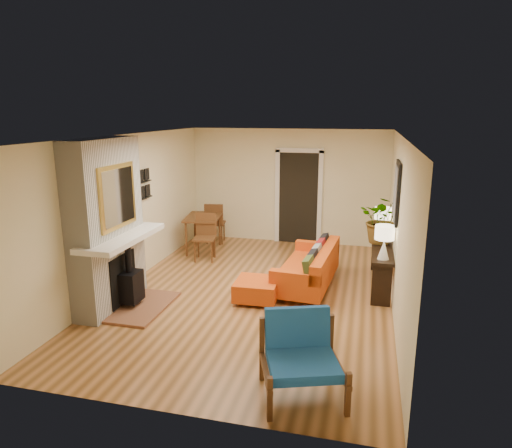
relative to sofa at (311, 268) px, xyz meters
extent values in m
plane|color=#BD7D48|center=(-0.90, -0.55, -0.33)|extent=(6.50, 6.50, 0.00)
plane|color=white|center=(-0.90, -0.55, 2.27)|extent=(6.50, 6.50, 0.00)
plane|color=#FDEFC6|center=(-0.90, 2.70, 0.97)|extent=(4.50, 0.00, 4.50)
plane|color=#FDEFC6|center=(-0.90, -3.80, 0.97)|extent=(4.50, 0.00, 4.50)
plane|color=#FDEFC6|center=(-3.15, -0.55, 0.97)|extent=(0.00, 6.50, 6.50)
plane|color=#FDEFC6|center=(1.35, -0.55, 0.97)|extent=(0.00, 6.50, 6.50)
cube|color=black|center=(-0.65, 2.67, 0.72)|extent=(0.88, 0.06, 2.10)
cube|color=white|center=(-1.14, 2.66, 0.72)|extent=(0.10, 0.08, 2.18)
cube|color=white|center=(-0.16, 2.66, 0.72)|extent=(0.10, 0.08, 2.18)
cube|color=white|center=(-0.65, 2.66, 1.80)|extent=(1.08, 0.08, 0.10)
cube|color=black|center=(1.32, -0.15, 1.42)|extent=(0.04, 0.85, 0.95)
cube|color=slate|center=(1.29, -0.15, 1.42)|extent=(0.01, 0.70, 0.80)
cube|color=black|center=(-3.11, -0.20, 1.09)|extent=(0.06, 0.95, 0.02)
cube|color=black|center=(-3.11, -0.20, 1.39)|extent=(0.06, 0.95, 0.02)
cube|color=white|center=(-2.94, -1.55, 1.53)|extent=(0.42, 1.50, 1.48)
cube|color=white|center=(-2.94, -1.55, 0.23)|extent=(0.42, 1.50, 1.12)
cube|color=white|center=(-2.69, -1.55, 0.79)|extent=(0.60, 1.68, 0.08)
cube|color=black|center=(-2.73, -1.55, 0.12)|extent=(0.03, 0.72, 0.78)
cube|color=brown|center=(-2.43, -1.55, -0.31)|extent=(0.75, 1.30, 0.04)
cube|color=black|center=(-2.61, -1.55, 0.01)|extent=(0.30, 0.36, 0.48)
cylinder|color=black|center=(-2.61, -1.55, 0.45)|extent=(0.10, 0.10, 0.40)
cube|color=gold|center=(-2.72, -1.55, 1.42)|extent=(0.04, 0.95, 0.95)
cube|color=silver|center=(-2.70, -1.55, 1.42)|extent=(0.01, 0.82, 0.82)
cylinder|color=silver|center=(-0.46, -0.82, -0.29)|extent=(0.04, 0.04, 0.09)
cylinder|color=silver|center=(0.18, -0.87, -0.29)|extent=(0.04, 0.04, 0.09)
cylinder|color=silver|center=(-0.33, 0.88, -0.29)|extent=(0.04, 0.04, 0.09)
cylinder|color=silver|center=(0.31, 0.83, -0.29)|extent=(0.04, 0.04, 0.09)
cube|color=orange|center=(-0.07, 0.01, -0.10)|extent=(0.97, 1.98, 0.27)
cube|color=orange|center=(0.24, -0.02, 0.19)|extent=(0.34, 1.93, 0.32)
cube|color=orange|center=(-0.14, -0.87, 0.12)|extent=(0.83, 0.23, 0.18)
cube|color=orange|center=(0.00, 0.88, 0.12)|extent=(0.83, 0.23, 0.18)
cube|color=#425323|center=(0.06, -0.74, 0.23)|extent=(0.21, 0.38, 0.38)
cube|color=black|center=(0.09, -0.37, 0.23)|extent=(0.21, 0.38, 0.38)
cube|color=gray|center=(0.12, -0.01, 0.23)|extent=(0.21, 0.38, 0.38)
cube|color=maroon|center=(0.14, 0.31, 0.23)|extent=(0.21, 0.38, 0.38)
cube|color=black|center=(0.17, 0.68, 0.23)|extent=(0.21, 0.38, 0.38)
cylinder|color=silver|center=(-1.03, -1.12, -0.31)|extent=(0.03, 0.03, 0.05)
cylinder|color=silver|center=(-0.49, -1.10, -0.31)|extent=(0.03, 0.03, 0.05)
cylinder|color=silver|center=(-1.05, -0.57, -0.31)|extent=(0.03, 0.03, 0.05)
cylinder|color=silver|center=(-0.50, -0.56, -0.31)|extent=(0.03, 0.03, 0.05)
cube|color=orange|center=(-0.77, -0.84, -0.14)|extent=(0.70, 0.70, 0.29)
cube|color=brown|center=(-0.06, -3.34, -0.01)|extent=(0.32, 0.79, 0.05)
cube|color=brown|center=(0.06, -3.67, -0.09)|extent=(0.07, 0.07, 0.48)
cube|color=brown|center=(-0.18, -3.00, 0.05)|extent=(0.07, 0.07, 0.76)
cube|color=brown|center=(0.68, -3.07, -0.01)|extent=(0.32, 0.79, 0.05)
cube|color=brown|center=(0.80, -3.41, -0.09)|extent=(0.07, 0.07, 0.48)
cube|color=brown|center=(0.56, -2.74, 0.05)|extent=(0.07, 0.07, 0.76)
cube|color=#1F7DBC|center=(0.31, -3.20, 0.06)|extent=(0.90, 0.88, 0.11)
cube|color=#1F7DBC|center=(0.20, -2.90, 0.32)|extent=(0.74, 0.41, 0.45)
cube|color=brown|center=(-2.55, 1.53, 0.42)|extent=(0.87, 1.12, 0.04)
cylinder|color=brown|center=(-2.76, 1.05, 0.03)|extent=(0.05, 0.05, 0.73)
cylinder|color=brown|center=(-2.20, 1.15, 0.03)|extent=(0.05, 0.05, 0.73)
cylinder|color=brown|center=(-2.90, 1.92, 0.03)|extent=(0.05, 0.05, 0.73)
cylinder|color=brown|center=(-2.34, 2.01, 0.03)|extent=(0.05, 0.05, 0.73)
cube|color=brown|center=(-2.30, 0.91, 0.12)|extent=(0.49, 0.49, 0.04)
cube|color=brown|center=(-2.33, 1.11, 0.38)|extent=(0.43, 0.11, 0.47)
cylinder|color=brown|center=(-2.44, 0.71, -0.11)|extent=(0.04, 0.04, 0.45)
cylinder|color=brown|center=(-2.10, 0.76, -0.11)|extent=(0.04, 0.04, 0.45)
cylinder|color=brown|center=(-2.49, 1.05, -0.11)|extent=(0.04, 0.04, 0.45)
cylinder|color=brown|center=(-2.15, 1.10, -0.11)|extent=(0.04, 0.04, 0.45)
cube|color=brown|center=(-2.51, 2.21, 0.12)|extent=(0.49, 0.49, 0.04)
cube|color=brown|center=(-2.48, 2.01, 0.38)|extent=(0.43, 0.11, 0.47)
cylinder|color=brown|center=(-2.65, 2.01, -0.11)|extent=(0.04, 0.04, 0.45)
cylinder|color=brown|center=(-2.31, 2.07, -0.11)|extent=(0.04, 0.04, 0.45)
cylinder|color=brown|center=(-2.71, 2.35, -0.11)|extent=(0.04, 0.04, 0.45)
cylinder|color=brown|center=(-2.37, 2.41, -0.11)|extent=(0.04, 0.04, 0.45)
cube|color=black|center=(1.17, 0.27, 0.37)|extent=(0.34, 1.85, 0.05)
cube|color=black|center=(1.17, -0.58, 0.01)|extent=(0.30, 0.04, 0.68)
cube|color=black|center=(1.17, 1.12, 0.01)|extent=(0.30, 0.04, 0.68)
cone|color=white|center=(1.17, -0.42, 0.54)|extent=(0.18, 0.18, 0.30)
cylinder|color=white|center=(1.17, -0.42, 0.72)|extent=(0.03, 0.03, 0.06)
cylinder|color=#FFEABF|center=(1.17, -0.42, 0.82)|extent=(0.30, 0.30, 0.22)
cone|color=white|center=(1.17, 0.99, 0.54)|extent=(0.18, 0.18, 0.30)
cylinder|color=white|center=(1.17, 0.99, 0.72)|extent=(0.03, 0.03, 0.06)
cylinder|color=#FFEABF|center=(1.17, 0.99, 0.82)|extent=(0.30, 0.30, 0.22)
imported|color=#1E5919|center=(1.16, 0.50, 0.82)|extent=(0.78, 0.68, 0.85)
camera|label=1|loc=(0.88, -7.50, 2.65)|focal=32.00mm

